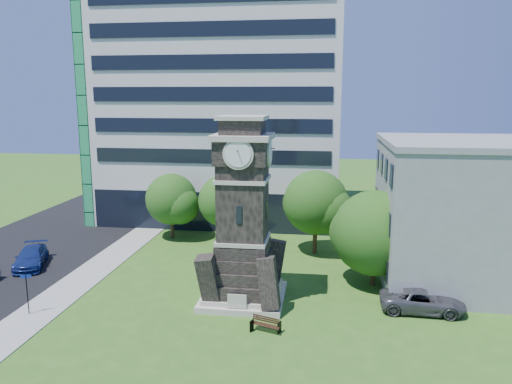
# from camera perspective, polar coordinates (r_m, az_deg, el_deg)

# --- Properties ---
(ground) EXTENTS (160.00, 160.00, 0.00)m
(ground) POSITION_cam_1_polar(r_m,az_deg,el_deg) (33.10, -7.29, -13.13)
(ground) COLOR #305E1A
(ground) RESTS_ON ground
(sidewalk) EXTENTS (3.00, 70.00, 0.06)m
(sidewalk) POSITION_cam_1_polar(r_m,az_deg,el_deg) (40.71, -18.55, -8.90)
(sidewalk) COLOR gray
(sidewalk) RESTS_ON ground
(clock_tower) EXTENTS (5.40, 5.40, 12.22)m
(clock_tower) POSITION_cam_1_polar(r_m,az_deg,el_deg) (32.57, -1.48, -3.59)
(clock_tower) COLOR #B3AA9C
(clock_tower) RESTS_ON ground
(office_tall) EXTENTS (26.20, 15.11, 28.60)m
(office_tall) POSITION_cam_1_polar(r_m,az_deg,el_deg) (56.12, -3.80, 11.71)
(office_tall) COLOR silver
(office_tall) RESTS_ON ground
(office_low) EXTENTS (15.20, 12.20, 10.40)m
(office_low) POSITION_cam_1_polar(r_m,az_deg,el_deg) (39.77, 25.01, -2.07)
(office_low) COLOR gray
(office_low) RESTS_ON ground
(car_street_north) EXTENTS (3.84, 5.58, 1.50)m
(car_street_north) POSITION_cam_1_polar(r_m,az_deg,el_deg) (44.03, -24.33, -6.82)
(car_street_north) COLOR navy
(car_street_north) RESTS_ON ground
(car_east_lot) EXTENTS (5.34, 2.61, 1.46)m
(car_east_lot) POSITION_cam_1_polar(r_m,az_deg,el_deg) (33.88, 18.48, -11.70)
(car_east_lot) COLOR #49494E
(car_east_lot) RESTS_ON ground
(park_bench) EXTENTS (1.72, 0.46, 0.89)m
(park_bench) POSITION_cam_1_polar(r_m,az_deg,el_deg) (29.85, 1.11, -14.84)
(park_bench) COLOR black
(park_bench) RESTS_ON ground
(street_sign) EXTENTS (0.64, 0.06, 2.65)m
(street_sign) POSITION_cam_1_polar(r_m,az_deg,el_deg) (34.52, -24.71, -10.08)
(street_sign) COLOR black
(street_sign) RESTS_ON ground
(tree_nw) EXTENTS (5.34, 4.86, 6.25)m
(tree_nw) POSITION_cam_1_polar(r_m,az_deg,el_deg) (47.91, -9.57, -1.00)
(tree_nw) COLOR #332114
(tree_nw) RESTS_ON ground
(tree_nc) EXTENTS (5.18, 4.71, 6.44)m
(tree_nc) POSITION_cam_1_polar(r_m,az_deg,el_deg) (45.28, -3.57, -1.22)
(tree_nc) COLOR #332114
(tree_nc) RESTS_ON ground
(tree_ne) EXTENTS (6.06, 5.51, 7.27)m
(tree_ne) POSITION_cam_1_polar(r_m,az_deg,el_deg) (42.83, 6.94, -1.42)
(tree_ne) COLOR #332114
(tree_ne) RESTS_ON ground
(tree_east) EXTENTS (6.67, 6.07, 6.94)m
(tree_east) POSITION_cam_1_polar(r_m,az_deg,el_deg) (36.42, 13.53, -4.81)
(tree_east) COLOR #332114
(tree_east) RESTS_ON ground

